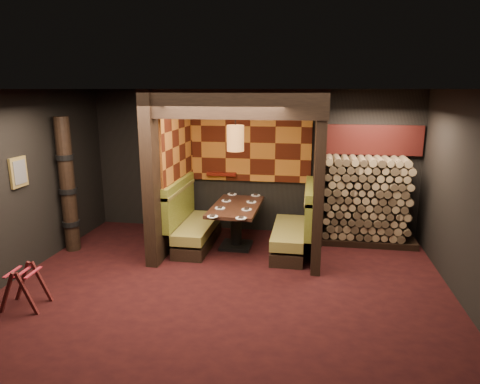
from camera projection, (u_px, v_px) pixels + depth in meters
name	position (u px, v px, depth m)	size (l,w,h in m)	color
floor	(226.00, 289.00, 6.27)	(6.50, 5.50, 0.02)	black
ceiling	(224.00, 88.00, 5.59)	(6.50, 5.50, 0.02)	black
wall_back	(252.00, 162.00, 8.58)	(6.50, 0.02, 2.85)	black
wall_front	(154.00, 280.00, 3.29)	(6.50, 0.02, 2.85)	black
wall_left	(13.00, 186.00, 6.45)	(0.02, 5.50, 2.85)	black
wall_right	(477.00, 205.00, 5.41)	(0.02, 5.50, 2.85)	black
partition_left	(170.00, 170.00, 7.73)	(0.20, 2.20, 2.85)	black
partition_right	(318.00, 174.00, 7.36)	(0.15, 2.10, 2.85)	black
header_beam	(232.00, 104.00, 6.32)	(2.85, 0.18, 0.44)	black
tapa_back_panel	(250.00, 142.00, 8.44)	(2.40, 0.06, 1.55)	#A75D1E
tapa_side_panel	(178.00, 145.00, 7.78)	(0.04, 1.85, 1.45)	#A75D1E
lacquer_shelf	(222.00, 174.00, 8.63)	(0.60, 0.12, 0.07)	#57120A
booth_bench_left	(192.00, 225.00, 7.91)	(0.68, 1.60, 1.14)	black
booth_bench_right	(295.00, 230.00, 7.61)	(0.68, 1.60, 1.14)	black
dining_table	(236.00, 218.00, 7.79)	(0.86, 1.54, 0.80)	black
place_settings	(236.00, 205.00, 7.73)	(0.70, 1.75, 0.03)	white
pendant_lamp	(235.00, 138.00, 7.40)	(0.30, 0.30, 1.06)	#99612E
framed_picture	(19.00, 172.00, 6.49)	(0.05, 0.36, 0.46)	olive
luggage_rack	(25.00, 286.00, 5.69)	(0.59, 0.44, 0.61)	#431413
totem_column	(68.00, 186.00, 7.53)	(0.31, 0.31, 2.40)	black
firewood_stack	(370.00, 201.00, 7.96)	(1.73, 0.70, 1.64)	black
mosaic_header	(372.00, 140.00, 8.02)	(1.83, 0.10, 0.56)	maroon
bay_front_post	(323.00, 171.00, 7.59)	(0.08, 0.08, 2.85)	black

